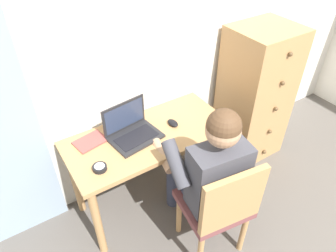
% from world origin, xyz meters
% --- Properties ---
extents(wall_back, '(4.80, 0.05, 2.50)m').
position_xyz_m(wall_back, '(0.00, 2.20, 1.25)').
color(wall_back, silver).
rests_on(wall_back, ground_plane).
extents(desk, '(1.18, 0.55, 0.71)m').
position_xyz_m(desk, '(-0.37, 1.85, 0.60)').
color(desk, tan).
rests_on(desk, ground_plane).
extents(dresser, '(0.53, 0.50, 1.24)m').
position_xyz_m(dresser, '(0.75, 1.91, 0.62)').
color(dresser, tan).
rests_on(dresser, ground_plane).
extents(chair, '(0.47, 0.45, 0.87)m').
position_xyz_m(chair, '(-0.21, 1.23, 0.49)').
color(chair, brown).
rests_on(chair, ground_plane).
extents(person_seated, '(0.58, 0.62, 1.19)m').
position_xyz_m(person_seated, '(-0.19, 1.41, 0.67)').
color(person_seated, '#33384C').
rests_on(person_seated, ground_plane).
extents(laptop, '(0.37, 0.29, 0.24)m').
position_xyz_m(laptop, '(-0.47, 1.90, 0.76)').
color(laptop, '#232326').
rests_on(laptop, desk).
extents(computer_mouse, '(0.07, 0.10, 0.03)m').
position_xyz_m(computer_mouse, '(-0.16, 1.85, 0.73)').
color(computer_mouse, black).
rests_on(computer_mouse, desk).
extents(desk_clock, '(0.09, 0.09, 0.03)m').
position_xyz_m(desk_clock, '(-0.79, 1.72, 0.73)').
color(desk_clock, black).
rests_on(desk_clock, desk).
extents(notebook_pad, '(0.23, 0.19, 0.01)m').
position_xyz_m(notebook_pad, '(-0.75, 2.00, 0.72)').
color(notebook_pad, '#994742').
rests_on(notebook_pad, desk).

